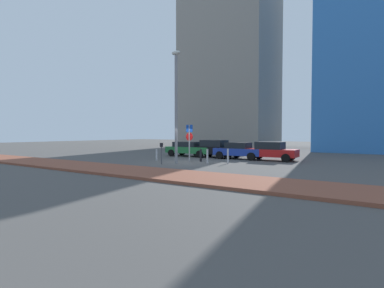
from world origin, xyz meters
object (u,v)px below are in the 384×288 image
Objects in this scene: traffic_bollard_edge at (207,156)px; traffic_bollard_far at (201,155)px; parked_car_blue at (239,150)px; parked_car_green at (190,148)px; street_lamp at (176,98)px; parking_meter at (161,151)px; traffic_bollard_mid at (228,156)px; parked_car_black at (216,149)px; parked_car_red at (271,151)px; traffic_bollard_near at (157,155)px; parking_sign_post at (189,138)px.

traffic_bollard_far is at bearing 141.09° from traffic_bollard_edge.
parked_car_green is at bearing 178.82° from parked_car_blue.
parked_car_green is 6.73m from traffic_bollard_edge.
traffic_bollard_far is at bearing 71.46° from street_lamp.
parking_meter reaches higher than traffic_bollard_far.
traffic_bollard_mid is 1.46m from traffic_bollard_edge.
parking_meter is 1.57× the size of traffic_bollard_far.
parked_car_black is 4.17m from traffic_bollard_far.
parking_meter reaches higher than parked_car_green.
traffic_bollard_mid is at bearing -33.98° from parked_car_green.
parked_car_red reaches higher than traffic_bollard_far.
parked_car_red is 0.50× the size of street_lamp.
street_lamp is (2.91, -6.04, 3.91)m from parked_car_green.
parked_car_black is at bearing 173.14° from parked_car_blue.
parked_car_black is 5.73m from traffic_bollard_near.
parked_car_green is at bearing -176.24° from parked_car_black.
traffic_bollard_mid is (5.90, 0.86, 0.09)m from traffic_bollard_near.
traffic_bollard_mid is at bearing 32.26° from street_lamp.
traffic_bollard_near is at bearing -88.40° from parked_car_green.
traffic_bollard_far is (0.73, 2.17, -4.16)m from street_lamp.
parked_car_green is 7.80m from parked_car_red.
parked_car_blue is (5.08, -0.10, -0.01)m from parked_car_green.
parking_meter is 4.73m from traffic_bollard_mid.
parked_car_blue is 1.04× the size of parked_car_red.
parked_car_black reaches higher than traffic_bollard_edge.
parking_sign_post is at bearing 87.99° from street_lamp.
parking_meter is at bearing -43.25° from traffic_bollard_near.
parked_car_red is at bearing 0.19° from parked_car_green.
street_lamp reaches higher than parked_car_green.
street_lamp is at bearing -145.26° from traffic_bollard_edge.
parking_sign_post is at bearing -140.10° from traffic_bollard_far.
parked_car_red is 5.71m from traffic_bollard_far.
traffic_bollard_far reaches higher than traffic_bollard_near.
traffic_bollard_mid is at bearing 28.48° from traffic_bollard_edge.
street_lamp is 9.10× the size of traffic_bollard_near.
parking_meter reaches higher than traffic_bollard_mid.
parked_car_black is at bearing 112.30° from traffic_bollard_edge.
parking_sign_post is 3.33m from traffic_bollard_mid.
traffic_bollard_near is at bearing -171.72° from traffic_bollard_mid.
parked_car_blue is 7.43m from street_lamp.
traffic_bollard_edge is (4.61, 0.16, 0.08)m from traffic_bollard_near.
parked_car_black reaches higher than traffic_bollard_mid.
parked_car_blue reaches higher than parked_car_green.
parked_car_black is at bearing 93.07° from parking_sign_post.
parking_meter is 3.31m from traffic_bollard_edge.
parking_meter reaches higher than traffic_bollard_edge.
traffic_bollard_far is (0.67, 0.56, -1.31)m from parking_sign_post.
traffic_bollard_edge is (2.38, 2.26, -0.45)m from parking_meter.
parked_car_black is 4.82× the size of traffic_bollard_far.
traffic_bollard_far is at bearing 16.79° from traffic_bollard_near.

